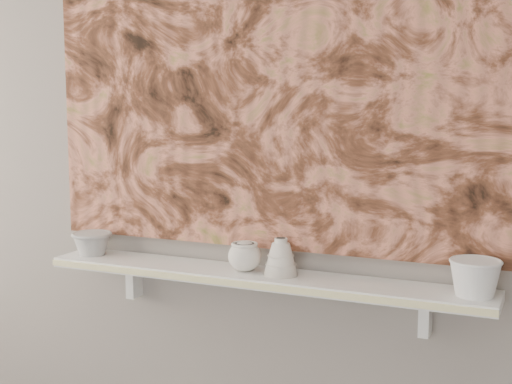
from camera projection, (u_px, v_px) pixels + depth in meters
The scene contains 11 objects.
wall_back at pixel (271, 132), 2.18m from camera, with size 3.60×3.60×0.00m, color gray.
shelf at pixel (259, 277), 2.16m from camera, with size 1.40×0.18×0.03m, color white.
shelf_stripe at pixel (246, 285), 2.07m from camera, with size 1.40×0.01×0.02m, color beige.
bracket_left at pixel (134, 280), 2.42m from camera, with size 0.03×0.06×0.12m, color white.
bracket_right at pixel (425, 315), 2.03m from camera, with size 0.03×0.06×0.12m, color white.
painting at pixel (270, 69), 2.14m from camera, with size 1.50×0.03×1.10m, color brown.
house_motif at pixel (416, 178), 2.00m from camera, with size 0.09×0.00×0.08m, color black.
bowl_grey at pixel (92, 243), 2.39m from camera, with size 0.14×0.14×0.08m, color #9E9E9B, non-canonical shape.
cup_cream at pixel (245, 256), 2.17m from camera, with size 0.10×0.10×0.09m, color white, non-canonical shape.
bell_vessel at pixel (281, 257), 2.12m from camera, with size 0.10×0.10×0.11m, color silver, non-canonical shape.
bowl_white at pixel (475, 277), 1.90m from camera, with size 0.14×0.14×0.10m, color silver, non-canonical shape.
Camera 1 is at (0.83, -0.43, 1.46)m, focal length 50.00 mm.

